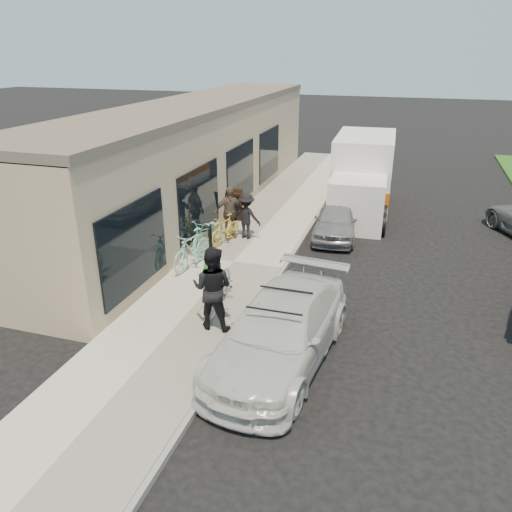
# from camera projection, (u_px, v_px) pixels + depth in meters

# --- Properties ---
(ground) EXTENTS (120.00, 120.00, 0.00)m
(ground) POSITION_uv_depth(u_px,v_px,m) (270.00, 325.00, 11.92)
(ground) COLOR black
(ground) RESTS_ON ground
(sidewalk) EXTENTS (3.00, 34.00, 0.15)m
(sidewalk) POSITION_uv_depth(u_px,v_px,m) (234.00, 264.00, 15.08)
(sidewalk) COLOR beige
(sidewalk) RESTS_ON ground
(curb) EXTENTS (0.12, 34.00, 0.13)m
(curb) POSITION_uv_depth(u_px,v_px,m) (283.00, 270.00, 14.65)
(curb) COLOR gray
(curb) RESTS_ON ground
(storefront) EXTENTS (3.60, 20.00, 4.22)m
(storefront) POSITION_uv_depth(u_px,v_px,m) (198.00, 157.00, 19.56)
(storefront) COLOR tan
(storefront) RESTS_ON ground
(bike_rack) EXTENTS (0.23, 0.60, 0.87)m
(bike_rack) POSITION_uv_depth(u_px,v_px,m) (210.00, 237.00, 15.47)
(bike_rack) COLOR black
(bike_rack) RESTS_ON sidewalk
(sandwich_board) EXTENTS (0.78, 0.79, 1.09)m
(sandwich_board) POSITION_uv_depth(u_px,v_px,m) (233.00, 206.00, 18.39)
(sandwich_board) COLOR black
(sandwich_board) RESTS_ON sidewalk
(sedan_white) EXTENTS (2.49, 5.10, 1.47)m
(sedan_white) POSITION_uv_depth(u_px,v_px,m) (280.00, 330.00, 10.33)
(sedan_white) COLOR silver
(sedan_white) RESTS_ON ground
(sedan_silver) EXTENTS (1.65, 3.61, 1.20)m
(sedan_silver) POSITION_uv_depth(u_px,v_px,m) (336.00, 220.00, 17.23)
(sedan_silver) COLOR #96959A
(sedan_silver) RESTS_ON ground
(moving_truck) EXTENTS (2.46, 6.01, 2.91)m
(moving_truck) POSITION_uv_depth(u_px,v_px,m) (362.00, 178.00, 19.79)
(moving_truck) COLOR white
(moving_truck) RESTS_ON ground
(tandem_bike) EXTENTS (0.99, 2.19, 1.11)m
(tandem_bike) POSITION_uv_depth(u_px,v_px,m) (220.00, 286.00, 12.26)
(tandem_bike) COLOR silver
(tandem_bike) RESTS_ON sidewalk
(woman_rider) EXTENTS (0.61, 0.47, 1.49)m
(woman_rider) POSITION_uv_depth(u_px,v_px,m) (211.00, 278.00, 12.25)
(woman_rider) COLOR green
(woman_rider) RESTS_ON sidewalk
(man_standing) EXTENTS (0.98, 0.77, 1.96)m
(man_standing) POSITION_uv_depth(u_px,v_px,m) (212.00, 288.00, 11.20)
(man_standing) COLOR black
(man_standing) RESTS_ON sidewalk
(cruiser_bike_a) EXTENTS (0.83, 1.91, 1.11)m
(cruiser_bike_a) POSITION_uv_depth(u_px,v_px,m) (192.00, 249.00, 14.47)
(cruiser_bike_a) COLOR #8CD1C0
(cruiser_bike_a) RESTS_ON sidewalk
(cruiser_bike_b) EXTENTS (0.87, 2.01, 1.03)m
(cruiser_bike_b) POSITION_uv_depth(u_px,v_px,m) (208.00, 233.00, 15.87)
(cruiser_bike_b) COLOR #8CD1C0
(cruiser_bike_b) RESTS_ON sidewalk
(cruiser_bike_c) EXTENTS (0.78, 1.59, 0.92)m
(cruiser_bike_c) POSITION_uv_depth(u_px,v_px,m) (225.00, 229.00, 16.33)
(cruiser_bike_c) COLOR gold
(cruiser_bike_c) RESTS_ON sidewalk
(bystander_a) EXTENTS (1.07, 0.72, 1.54)m
(bystander_a) POSITION_uv_depth(u_px,v_px,m) (247.00, 216.00, 16.60)
(bystander_a) COLOR black
(bystander_a) RESTS_ON sidewalk
(bystander_b) EXTENTS (1.08, 0.94, 1.74)m
(bystander_b) POSITION_uv_depth(u_px,v_px,m) (229.00, 212.00, 16.63)
(bystander_b) COLOR brown
(bystander_b) RESTS_ON sidewalk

